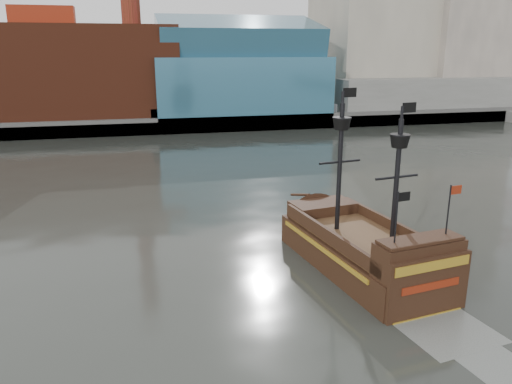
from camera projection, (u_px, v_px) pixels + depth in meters
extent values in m
plane|color=black|center=(341.00, 344.00, 23.37)|extent=(400.00, 400.00, 0.00)
cube|color=slate|center=(174.00, 107.00, 108.94)|extent=(220.00, 60.00, 2.00)
cube|color=#4C4C49|center=(189.00, 125.00, 81.33)|extent=(220.00, 1.00, 2.60)
cube|color=#5F2816|center=(49.00, 73.00, 82.88)|extent=(42.00, 18.00, 15.00)
cube|color=#2E617B|center=(239.00, 86.00, 89.04)|extent=(30.00, 16.00, 10.00)
cube|color=#B0A294|center=(462.00, 10.00, 101.77)|extent=(18.00, 18.00, 38.00)
cube|color=slate|center=(439.00, 94.00, 94.58)|extent=(40.00, 6.00, 6.00)
cube|color=#2E617B|center=(239.00, 39.00, 86.83)|extent=(28.00, 14.94, 8.78)
cube|color=slate|center=(512.00, 92.00, 116.80)|extent=(4.00, 4.00, 3.00)
cube|color=black|center=(359.00, 259.00, 31.31)|extent=(6.77, 12.84, 2.65)
cube|color=#4E351C|center=(361.00, 237.00, 30.90)|extent=(6.09, 11.56, 0.31)
cube|color=black|center=(322.00, 209.00, 35.17)|extent=(4.64, 3.03, 1.02)
cube|color=black|center=(419.00, 258.00, 25.95)|extent=(5.03, 2.30, 1.84)
cube|color=black|center=(428.00, 294.00, 25.56)|extent=(4.99, 0.95, 4.08)
cube|color=#A37D1F|center=(433.00, 266.00, 24.98)|extent=(4.56, 0.72, 0.51)
cube|color=maroon|center=(431.00, 286.00, 25.30)|extent=(3.55, 0.58, 0.41)
cylinder|color=black|center=(340.00, 168.00, 30.83)|extent=(0.32, 0.32, 7.96)
cylinder|color=black|center=(396.00, 183.00, 28.53)|extent=(0.32, 0.32, 7.35)
cone|color=black|center=(342.00, 124.00, 30.06)|extent=(1.27, 1.27, 0.71)
cone|color=black|center=(400.00, 141.00, 27.85)|extent=(1.27, 1.27, 0.71)
cube|color=black|center=(350.00, 92.00, 29.72)|extent=(0.91, 0.16, 0.56)
cube|color=black|center=(409.00, 108.00, 27.50)|extent=(0.91, 0.16, 0.56)
cube|color=gray|center=(449.00, 332.00, 24.37)|extent=(4.81, 4.25, 0.02)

